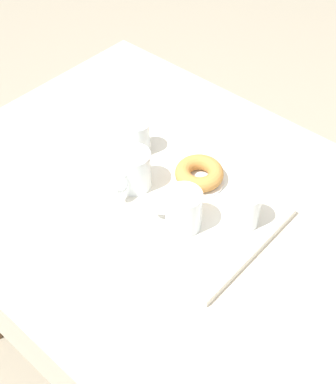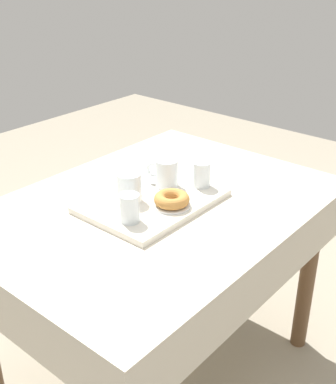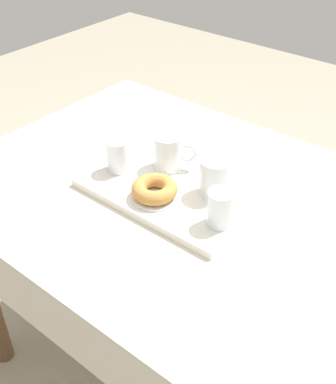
{
  "view_description": "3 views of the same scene",
  "coord_description": "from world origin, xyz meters",
  "px_view_note": "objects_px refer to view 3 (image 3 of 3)",
  "views": [
    {
      "loc": [
        -0.55,
        0.63,
        1.68
      ],
      "look_at": [
        0.01,
        0.0,
        0.8
      ],
      "focal_mm": 48.88,
      "sensor_mm": 36.0,
      "label": 1
    },
    {
      "loc": [
        -1.12,
        -1.0,
        1.55
      ],
      "look_at": [
        0.04,
        -0.02,
        0.8
      ],
      "focal_mm": 46.8,
      "sensor_mm": 36.0,
      "label": 2
    },
    {
      "loc": [
        0.64,
        -0.83,
        1.54
      ],
      "look_at": [
        0.0,
        -0.05,
        0.8
      ],
      "focal_mm": 46.36,
      "sensor_mm": 36.0,
      "label": 3
    }
  ],
  "objects_px": {
    "sugar_donut_left": "(154,189)",
    "tea_mug_left": "(169,153)",
    "tea_mug_right": "(216,177)",
    "serving_tray": "(176,186)",
    "dining_table": "(179,222)",
    "donut_plate_left": "(155,196)",
    "water_glass_far": "(118,157)",
    "water_glass_near": "(220,210)"
  },
  "relations": [
    {
      "from": "tea_mug_left",
      "to": "tea_mug_right",
      "type": "height_order",
      "value": "same"
    },
    {
      "from": "water_glass_far",
      "to": "sugar_donut_left",
      "type": "xyz_separation_m",
      "value": [
        0.16,
        -0.03,
        -0.01
      ]
    },
    {
      "from": "water_glass_far",
      "to": "sugar_donut_left",
      "type": "relative_size",
      "value": 0.77
    },
    {
      "from": "serving_tray",
      "to": "water_glass_near",
      "type": "xyz_separation_m",
      "value": [
        0.18,
        -0.07,
        0.05
      ]
    },
    {
      "from": "tea_mug_right",
      "to": "water_glass_near",
      "type": "bearing_deg",
      "value": -50.33
    },
    {
      "from": "tea_mug_right",
      "to": "sugar_donut_left",
      "type": "relative_size",
      "value": 1.03
    },
    {
      "from": "tea_mug_left",
      "to": "water_glass_near",
      "type": "height_order",
      "value": "tea_mug_left"
    },
    {
      "from": "dining_table",
      "to": "donut_plate_left",
      "type": "distance_m",
      "value": 0.15
    },
    {
      "from": "tea_mug_right",
      "to": "water_glass_far",
      "type": "relative_size",
      "value": 1.34
    },
    {
      "from": "tea_mug_right",
      "to": "sugar_donut_left",
      "type": "xyz_separation_m",
      "value": [
        -0.1,
        -0.11,
        -0.02
      ]
    },
    {
      "from": "tea_mug_left",
      "to": "donut_plate_left",
      "type": "bearing_deg",
      "value": -65.55
    },
    {
      "from": "sugar_donut_left",
      "to": "serving_tray",
      "type": "bearing_deg",
      "value": 88.42
    },
    {
      "from": "serving_tray",
      "to": "tea_mug_left",
      "type": "bearing_deg",
      "value": 143.49
    },
    {
      "from": "dining_table",
      "to": "donut_plate_left",
      "type": "height_order",
      "value": "donut_plate_left"
    },
    {
      "from": "water_glass_far",
      "to": "donut_plate_left",
      "type": "xyz_separation_m",
      "value": [
        0.16,
        -0.03,
        -0.04
      ]
    },
    {
      "from": "donut_plate_left",
      "to": "sugar_donut_left",
      "type": "height_order",
      "value": "sugar_donut_left"
    },
    {
      "from": "tea_mug_right",
      "to": "sugar_donut_left",
      "type": "distance_m",
      "value": 0.16
    },
    {
      "from": "tea_mug_right",
      "to": "water_glass_far",
      "type": "height_order",
      "value": "tea_mug_right"
    },
    {
      "from": "serving_tray",
      "to": "sugar_donut_left",
      "type": "xyz_separation_m",
      "value": [
        -0.0,
        -0.09,
        0.04
      ]
    },
    {
      "from": "sugar_donut_left",
      "to": "tea_mug_right",
      "type": "bearing_deg",
      "value": 47.1
    },
    {
      "from": "water_glass_near",
      "to": "dining_table",
      "type": "bearing_deg",
      "value": 159.96
    },
    {
      "from": "water_glass_near",
      "to": "sugar_donut_left",
      "type": "distance_m",
      "value": 0.19
    },
    {
      "from": "water_glass_near",
      "to": "tea_mug_right",
      "type": "bearing_deg",
      "value": 129.67
    },
    {
      "from": "tea_mug_left",
      "to": "serving_tray",
      "type": "bearing_deg",
      "value": -36.51
    },
    {
      "from": "dining_table",
      "to": "tea_mug_right",
      "type": "bearing_deg",
      "value": 21.67
    },
    {
      "from": "tea_mug_left",
      "to": "water_glass_far",
      "type": "distance_m",
      "value": 0.14
    },
    {
      "from": "dining_table",
      "to": "water_glass_far",
      "type": "height_order",
      "value": "water_glass_far"
    },
    {
      "from": "dining_table",
      "to": "tea_mug_left",
      "type": "xyz_separation_m",
      "value": [
        -0.08,
        0.05,
        0.17
      ]
    },
    {
      "from": "dining_table",
      "to": "tea_mug_right",
      "type": "relative_size",
      "value": 10.08
    },
    {
      "from": "water_glass_far",
      "to": "tea_mug_right",
      "type": "bearing_deg",
      "value": 16.58
    },
    {
      "from": "dining_table",
      "to": "water_glass_near",
      "type": "bearing_deg",
      "value": -20.04
    },
    {
      "from": "tea_mug_right",
      "to": "tea_mug_left",
      "type": "bearing_deg",
      "value": 173.68
    },
    {
      "from": "sugar_donut_left",
      "to": "tea_mug_left",
      "type": "bearing_deg",
      "value": 114.45
    },
    {
      "from": "dining_table",
      "to": "water_glass_far",
      "type": "bearing_deg",
      "value": -166.05
    },
    {
      "from": "serving_tray",
      "to": "tea_mug_left",
      "type": "xyz_separation_m",
      "value": [
        -0.06,
        0.05,
        0.06
      ]
    },
    {
      "from": "tea_mug_right",
      "to": "water_glass_near",
      "type": "distance_m",
      "value": 0.12
    },
    {
      "from": "water_glass_near",
      "to": "donut_plate_left",
      "type": "relative_size",
      "value": 0.74
    },
    {
      "from": "serving_tray",
      "to": "donut_plate_left",
      "type": "relative_size",
      "value": 3.71
    },
    {
      "from": "serving_tray",
      "to": "donut_plate_left",
      "type": "xyz_separation_m",
      "value": [
        -0.0,
        -0.09,
        0.01
      ]
    },
    {
      "from": "tea_mug_right",
      "to": "water_glass_near",
      "type": "relative_size",
      "value": 1.34
    },
    {
      "from": "serving_tray",
      "to": "tea_mug_left",
      "type": "distance_m",
      "value": 0.1
    },
    {
      "from": "tea_mug_left",
      "to": "sugar_donut_left",
      "type": "xyz_separation_m",
      "value": [
        0.06,
        -0.13,
        -0.02
      ]
    }
  ]
}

